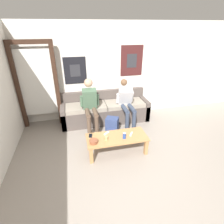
{
  "coord_description": "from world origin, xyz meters",
  "views": [
    {
      "loc": [
        -1.0,
        -1.94,
        2.41
      ],
      "look_at": [
        -0.2,
        1.46,
        0.69
      ],
      "focal_mm": 28.0,
      "sensor_mm": 36.0,
      "label": 1
    }
  ],
  "objects_px": {
    "game_controller_near_right": "(107,133)",
    "ceramic_bowl": "(94,141)",
    "couch": "(105,111)",
    "cell_phone": "(91,136)",
    "coffee_table": "(117,139)",
    "person_seated_teen": "(126,102)",
    "game_controller_near_left": "(131,134)",
    "backpack": "(112,127)",
    "drink_can_blue": "(124,136)",
    "pillar_candle": "(106,138)",
    "person_seated_adult": "(90,104)"
  },
  "relations": [
    {
      "from": "backpack",
      "to": "drink_can_blue",
      "type": "xyz_separation_m",
      "value": [
        0.08,
        -0.73,
        0.22
      ]
    },
    {
      "from": "coffee_table",
      "to": "game_controller_near_right",
      "type": "relative_size",
      "value": 9.33
    },
    {
      "from": "person_seated_adult",
      "to": "game_controller_near_right",
      "type": "distance_m",
      "value": 0.97
    },
    {
      "from": "person_seated_teen",
      "to": "ceramic_bowl",
      "type": "bearing_deg",
      "value": -131.04
    },
    {
      "from": "couch",
      "to": "cell_phone",
      "type": "height_order",
      "value": "couch"
    },
    {
      "from": "backpack",
      "to": "game_controller_near_right",
      "type": "height_order",
      "value": "backpack"
    },
    {
      "from": "pillar_candle",
      "to": "game_controller_near_left",
      "type": "relative_size",
      "value": 0.66
    },
    {
      "from": "pillar_candle",
      "to": "cell_phone",
      "type": "relative_size",
      "value": 0.63
    },
    {
      "from": "couch",
      "to": "person_seated_teen",
      "type": "distance_m",
      "value": 0.71
    },
    {
      "from": "coffee_table",
      "to": "game_controller_near_right",
      "type": "height_order",
      "value": "game_controller_near_right"
    },
    {
      "from": "coffee_table",
      "to": "backpack",
      "type": "distance_m",
      "value": 0.66
    },
    {
      "from": "cell_phone",
      "to": "drink_can_blue",
      "type": "bearing_deg",
      "value": -20.34
    },
    {
      "from": "pillar_candle",
      "to": "game_controller_near_left",
      "type": "height_order",
      "value": "pillar_candle"
    },
    {
      "from": "backpack",
      "to": "drink_can_blue",
      "type": "distance_m",
      "value": 0.77
    },
    {
      "from": "game_controller_near_right",
      "to": "couch",
      "type": "bearing_deg",
      "value": 80.03
    },
    {
      "from": "ceramic_bowl",
      "to": "pillar_candle",
      "type": "bearing_deg",
      "value": 9.47
    },
    {
      "from": "backpack",
      "to": "game_controller_near_right",
      "type": "relative_size",
      "value": 3.45
    },
    {
      "from": "person_seated_adult",
      "to": "person_seated_teen",
      "type": "distance_m",
      "value": 0.94
    },
    {
      "from": "pillar_candle",
      "to": "game_controller_near_right",
      "type": "bearing_deg",
      "value": 77.74
    },
    {
      "from": "drink_can_blue",
      "to": "game_controller_near_right",
      "type": "height_order",
      "value": "drink_can_blue"
    },
    {
      "from": "coffee_table",
      "to": "person_seated_teen",
      "type": "relative_size",
      "value": 1.05
    },
    {
      "from": "coffee_table",
      "to": "person_seated_teen",
      "type": "xyz_separation_m",
      "value": [
        0.53,
        1.08,
        0.34
      ]
    },
    {
      "from": "game_controller_near_left",
      "to": "drink_can_blue",
      "type": "bearing_deg",
      "value": -151.97
    },
    {
      "from": "coffee_table",
      "to": "cell_phone",
      "type": "relative_size",
      "value": 8.56
    },
    {
      "from": "game_controller_near_left",
      "to": "pillar_candle",
      "type": "bearing_deg",
      "value": -172.43
    },
    {
      "from": "cell_phone",
      "to": "game_controller_near_right",
      "type": "bearing_deg",
      "value": 0.02
    },
    {
      "from": "backpack",
      "to": "ceramic_bowl",
      "type": "distance_m",
      "value": 0.95
    },
    {
      "from": "person_seated_adult",
      "to": "cell_phone",
      "type": "xyz_separation_m",
      "value": [
        -0.12,
        -0.89,
        -0.33
      ]
    },
    {
      "from": "drink_can_blue",
      "to": "backpack",
      "type": "bearing_deg",
      "value": 96.29
    },
    {
      "from": "person_seated_adult",
      "to": "drink_can_blue",
      "type": "relative_size",
      "value": 10.39
    },
    {
      "from": "pillar_candle",
      "to": "drink_can_blue",
      "type": "height_order",
      "value": "drink_can_blue"
    },
    {
      "from": "backpack",
      "to": "drink_can_blue",
      "type": "height_order",
      "value": "drink_can_blue"
    },
    {
      "from": "person_seated_teen",
      "to": "cell_phone",
      "type": "height_order",
      "value": "person_seated_teen"
    },
    {
      "from": "person_seated_teen",
      "to": "cell_phone",
      "type": "distance_m",
      "value": 1.43
    },
    {
      "from": "pillar_candle",
      "to": "game_controller_near_right",
      "type": "distance_m",
      "value": 0.22
    },
    {
      "from": "cell_phone",
      "to": "person_seated_teen",
      "type": "bearing_deg",
      "value": 41.09
    },
    {
      "from": "couch",
      "to": "drink_can_blue",
      "type": "relative_size",
      "value": 19.11
    },
    {
      "from": "coffee_table",
      "to": "game_controller_near_left",
      "type": "height_order",
      "value": "game_controller_near_left"
    },
    {
      "from": "coffee_table",
      "to": "game_controller_near_left",
      "type": "bearing_deg",
      "value": 1.95
    },
    {
      "from": "game_controller_near_right",
      "to": "cell_phone",
      "type": "height_order",
      "value": "game_controller_near_right"
    },
    {
      "from": "ceramic_bowl",
      "to": "game_controller_near_left",
      "type": "height_order",
      "value": "ceramic_bowl"
    },
    {
      "from": "game_controller_near_left",
      "to": "cell_phone",
      "type": "distance_m",
      "value": 0.85
    },
    {
      "from": "person_seated_teen",
      "to": "game_controller_near_left",
      "type": "relative_size",
      "value": 8.52
    },
    {
      "from": "backpack",
      "to": "drink_can_blue",
      "type": "bearing_deg",
      "value": -83.71
    },
    {
      "from": "coffee_table",
      "to": "drink_can_blue",
      "type": "xyz_separation_m",
      "value": [
        0.13,
        -0.09,
        0.13
      ]
    },
    {
      "from": "game_controller_near_left",
      "to": "game_controller_near_right",
      "type": "distance_m",
      "value": 0.52
    },
    {
      "from": "ceramic_bowl",
      "to": "person_seated_teen",
      "type": "bearing_deg",
      "value": 48.96
    },
    {
      "from": "couch",
      "to": "game_controller_near_left",
      "type": "xyz_separation_m",
      "value": [
        0.27,
        -1.42,
        0.1
      ]
    },
    {
      "from": "game_controller_near_right",
      "to": "ceramic_bowl",
      "type": "bearing_deg",
      "value": -139.81
    },
    {
      "from": "backpack",
      "to": "coffee_table",
      "type": "bearing_deg",
      "value": -94.25
    }
  ]
}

